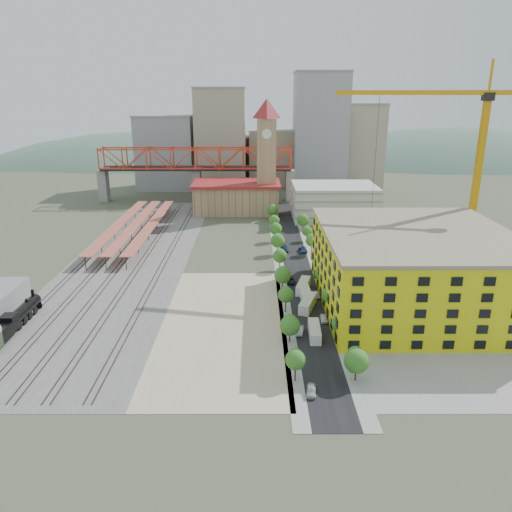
{
  "coord_description": "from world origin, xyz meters",
  "views": [
    {
      "loc": [
        3.27,
        -134.39,
        50.01
      ],
      "look_at": [
        3.45,
        -12.22,
        10.0
      ],
      "focal_mm": 35.0,
      "sensor_mm": 36.0,
      "label": 1
    }
  ],
  "objects_px": {
    "tower_crane": "(467,145)",
    "site_trailer_a": "(314,331)",
    "construction_building": "(414,268)",
    "site_trailer_b": "(308,304)",
    "car_0": "(311,391)",
    "site_trailer_d": "(303,286)",
    "locomotive": "(17,318)",
    "site_trailer_c": "(305,293)",
    "clock_tower": "(266,146)"
  },
  "relations": [
    {
      "from": "car_0",
      "to": "site_trailer_c",
      "type": "bearing_deg",
      "value": 93.43
    },
    {
      "from": "construction_building",
      "to": "site_trailer_d",
      "type": "xyz_separation_m",
      "value": [
        -26.0,
        8.71,
        -8.11
      ]
    },
    {
      "from": "tower_crane",
      "to": "car_0",
      "type": "relative_size",
      "value": 14.19
    },
    {
      "from": "locomotive",
      "to": "site_trailer_b",
      "type": "relative_size",
      "value": 2.43
    },
    {
      "from": "car_0",
      "to": "site_trailer_a",
      "type": "bearing_deg",
      "value": 89.54
    },
    {
      "from": "site_trailer_a",
      "to": "car_0",
      "type": "xyz_separation_m",
      "value": [
        -3.0,
        -21.64,
        -0.52
      ]
    },
    {
      "from": "site_trailer_d",
      "to": "car_0",
      "type": "distance_m",
      "value": 48.02
    },
    {
      "from": "site_trailer_c",
      "to": "car_0",
      "type": "xyz_separation_m",
      "value": [
        -3.0,
        -42.94,
        -0.58
      ]
    },
    {
      "from": "site_trailer_b",
      "to": "car_0",
      "type": "distance_m",
      "value": 36.44
    },
    {
      "from": "site_trailer_c",
      "to": "tower_crane",
      "type": "bearing_deg",
      "value": 24.86
    },
    {
      "from": "clock_tower",
      "to": "site_trailer_a",
      "type": "height_order",
      "value": "clock_tower"
    },
    {
      "from": "clock_tower",
      "to": "site_trailer_c",
      "type": "height_order",
      "value": "clock_tower"
    },
    {
      "from": "construction_building",
      "to": "site_trailer_c",
      "type": "height_order",
      "value": "construction_building"
    },
    {
      "from": "car_0",
      "to": "tower_crane",
      "type": "bearing_deg",
      "value": 60.72
    },
    {
      "from": "clock_tower",
      "to": "construction_building",
      "type": "bearing_deg",
      "value": -71.22
    },
    {
      "from": "clock_tower",
      "to": "car_0",
      "type": "bearing_deg",
      "value": -87.94
    },
    {
      "from": "site_trailer_a",
      "to": "site_trailer_b",
      "type": "height_order",
      "value": "site_trailer_b"
    },
    {
      "from": "locomotive",
      "to": "site_trailer_d",
      "type": "xyz_separation_m",
      "value": [
        66.0,
        21.56,
        -0.87
      ]
    },
    {
      "from": "tower_crane",
      "to": "site_trailer_b",
      "type": "relative_size",
      "value": 6.11
    },
    {
      "from": "tower_crane",
      "to": "site_trailer_a",
      "type": "xyz_separation_m",
      "value": [
        -46.28,
        -44.46,
        -34.98
      ]
    },
    {
      "from": "site_trailer_c",
      "to": "site_trailer_d",
      "type": "distance_m",
      "value": 4.99
    },
    {
      "from": "construction_building",
      "to": "car_0",
      "type": "xyz_separation_m",
      "value": [
        -29.0,
        -39.22,
        -8.71
      ]
    },
    {
      "from": "tower_crane",
      "to": "site_trailer_c",
      "type": "relative_size",
      "value": 6.26
    },
    {
      "from": "clock_tower",
      "to": "tower_crane",
      "type": "xyz_separation_m",
      "value": [
        54.28,
        -73.12,
        7.5
      ]
    },
    {
      "from": "site_trailer_a",
      "to": "site_trailer_c",
      "type": "bearing_deg",
      "value": 92.46
    },
    {
      "from": "clock_tower",
      "to": "locomotive",
      "type": "bearing_deg",
      "value": -117.2
    },
    {
      "from": "locomotive",
      "to": "tower_crane",
      "type": "distance_m",
      "value": 123.86
    },
    {
      "from": "site_trailer_c",
      "to": "car_0",
      "type": "height_order",
      "value": "site_trailer_c"
    },
    {
      "from": "tower_crane",
      "to": "clock_tower",
      "type": "bearing_deg",
      "value": 126.59
    },
    {
      "from": "clock_tower",
      "to": "construction_building",
      "type": "xyz_separation_m",
      "value": [
        34.0,
        -99.99,
        -19.29
      ]
    },
    {
      "from": "construction_building",
      "to": "site_trailer_c",
      "type": "xyz_separation_m",
      "value": [
        -26.0,
        3.72,
        -8.13
      ]
    },
    {
      "from": "clock_tower",
      "to": "site_trailer_b",
      "type": "distance_m",
      "value": 106.78
    },
    {
      "from": "site_trailer_d",
      "to": "tower_crane",
      "type": "bearing_deg",
      "value": 36.26
    },
    {
      "from": "site_trailer_a",
      "to": "car_0",
      "type": "relative_size",
      "value": 2.16
    },
    {
      "from": "construction_building",
      "to": "site_trailer_a",
      "type": "height_order",
      "value": "construction_building"
    },
    {
      "from": "construction_building",
      "to": "site_trailer_a",
      "type": "xyz_separation_m",
      "value": [
        -26.0,
        -17.58,
        -8.19
      ]
    },
    {
      "from": "site_trailer_a",
      "to": "site_trailer_d",
      "type": "xyz_separation_m",
      "value": [
        0.0,
        26.29,
        0.08
      ]
    },
    {
      "from": "construction_building",
      "to": "site_trailer_b",
      "type": "distance_m",
      "value": 27.39
    },
    {
      "from": "site_trailer_c",
      "to": "car_0",
      "type": "distance_m",
      "value": 43.05
    },
    {
      "from": "clock_tower",
      "to": "site_trailer_c",
      "type": "bearing_deg",
      "value": -85.25
    },
    {
      "from": "clock_tower",
      "to": "site_trailer_b",
      "type": "height_order",
      "value": "clock_tower"
    },
    {
      "from": "site_trailer_b",
      "to": "site_trailer_c",
      "type": "height_order",
      "value": "site_trailer_b"
    },
    {
      "from": "clock_tower",
      "to": "site_trailer_a",
      "type": "xyz_separation_m",
      "value": [
        8.0,
        -117.57,
        -27.48
      ]
    },
    {
      "from": "tower_crane",
      "to": "site_trailer_d",
      "type": "bearing_deg",
      "value": -158.57
    },
    {
      "from": "locomotive",
      "to": "site_trailer_b",
      "type": "height_order",
      "value": "locomotive"
    },
    {
      "from": "locomotive",
      "to": "construction_building",
      "type": "bearing_deg",
      "value": 7.95
    },
    {
      "from": "construction_building",
      "to": "locomotive",
      "type": "distance_m",
      "value": 93.17
    },
    {
      "from": "site_trailer_b",
      "to": "site_trailer_c",
      "type": "distance_m",
      "value": 6.62
    },
    {
      "from": "site_trailer_b",
      "to": "site_trailer_d",
      "type": "relative_size",
      "value": 1.01
    },
    {
      "from": "site_trailer_a",
      "to": "locomotive",
      "type": "bearing_deg",
      "value": 178.36
    }
  ]
}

